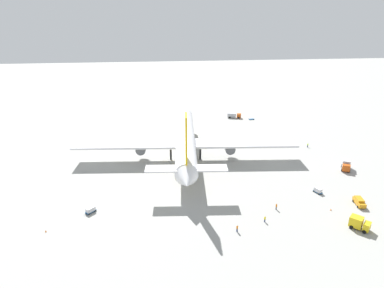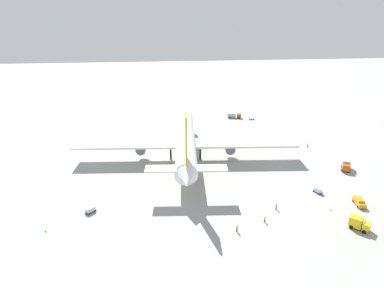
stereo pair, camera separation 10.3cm
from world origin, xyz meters
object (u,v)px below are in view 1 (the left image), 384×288
object	(u,v)px
service_van	(359,202)
traffic_cone_1	(46,231)
ground_worker_2	(185,122)
baggage_cart_0	(91,210)
traffic_cone_0	(331,209)
baggage_cart_1	(318,190)
baggage_cart_2	(251,119)
service_truck_2	(234,115)
service_truck_1	(359,223)
ground_worker_0	(265,219)
airliner	(186,140)
ground_worker_1	(237,228)
service_truck_0	(346,165)
ground_worker_3	(308,145)
ground_worker_4	(276,207)

from	to	relation	value
service_van	traffic_cone_1	bearing A→B (deg)	91.09
ground_worker_2	traffic_cone_1	xyz separation A→B (m)	(-82.94, 42.74, -0.61)
baggage_cart_0	traffic_cone_0	bearing A→B (deg)	-96.75
baggage_cart_1	traffic_cone_0	world-z (taller)	baggage_cart_1
baggage_cart_2	service_van	bearing A→B (deg)	-176.90
service_truck_2	baggage_cart_2	distance (m)	9.20
service_truck_1	ground_worker_0	xyz separation A→B (m)	(5.66, 21.60, -0.76)
baggage_cart_1	ground_worker_2	xyz separation A→B (m)	(73.52, 31.14, 0.09)
service_truck_1	baggage_cart_1	world-z (taller)	service_truck_1
airliner	ground_worker_1	world-z (taller)	airliner
service_van	traffic_cone_1	xyz separation A→B (m)	(-1.56, 81.74, -0.76)
service_van	airliner	bearing A→B (deg)	47.91
service_truck_0	ground_worker_2	xyz separation A→B (m)	(59.59, 48.33, -0.81)
service_truck_2	traffic_cone_0	distance (m)	89.55
ground_worker_0	ground_worker_2	size ratio (longest dim) A/B	0.93
service_truck_1	ground_worker_1	world-z (taller)	service_truck_1
ground_worker_3	traffic_cone_0	bearing A→B (deg)	161.35
service_truck_2	ground_worker_3	bearing A→B (deg)	-157.42
airliner	traffic_cone_0	xyz separation A→B (m)	(-40.78, -34.32, -6.72)
baggage_cart_1	ground_worker_4	distance (m)	17.05
airliner	traffic_cone_1	world-z (taller)	airliner
baggage_cart_1	baggage_cart_2	xyz separation A→B (m)	(75.76, -3.32, -0.53)
baggage_cart_0	traffic_cone_0	xyz separation A→B (m)	(-7.50, -63.36, -0.51)
ground_worker_3	ground_worker_4	xyz separation A→B (m)	(-42.26, 29.37, 0.00)
service_truck_1	airliner	bearing A→B (deg)	36.65
traffic_cone_0	service_truck_0	bearing A→B (deg)	-38.15
ground_worker_1	baggage_cart_2	bearing A→B (deg)	-19.23
service_van	ground_worker_2	size ratio (longest dim) A/B	2.89
service_truck_0	ground_worker_0	size ratio (longest dim) A/B	3.74
baggage_cart_0	traffic_cone_1	bearing A→B (deg)	128.61
ground_worker_1	ground_worker_3	world-z (taller)	ground_worker_1
traffic_cone_1	ground_worker_1	bearing A→B (deg)	-97.37
service_truck_0	ground_worker_2	distance (m)	76.73
service_truck_2	ground_worker_4	distance (m)	87.74
service_truck_1	baggage_cart_0	xyz separation A→B (m)	(15.96, 65.66, -0.79)
airliner	baggage_cart_0	distance (m)	44.60
ground_worker_1	traffic_cone_0	size ratio (longest dim) A/B	3.26
baggage_cart_0	baggage_cart_2	bearing A→B (deg)	-41.13
service_van	ground_worker_0	distance (m)	28.69
ground_worker_1	ground_worker_3	bearing A→B (deg)	-39.98
ground_worker_2	ground_worker_3	size ratio (longest dim) A/B	1.01
ground_worker_2	ground_worker_4	world-z (taller)	ground_worker_2
baggage_cart_1	ground_worker_0	size ratio (longest dim) A/B	1.99
baggage_cart_0	ground_worker_2	size ratio (longest dim) A/B	1.71
service_truck_2	baggage_cart_0	distance (m)	101.46
baggage_cart_1	ground_worker_1	size ratio (longest dim) A/B	1.79
service_van	ground_worker_3	size ratio (longest dim) A/B	2.91
ground_worker_4	baggage_cart_2	bearing A→B (deg)	-12.80
ground_worker_4	traffic_cone_1	size ratio (longest dim) A/B	3.15
ground_worker_0	ground_worker_1	xyz separation A→B (m)	(-3.03, 7.95, 0.10)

